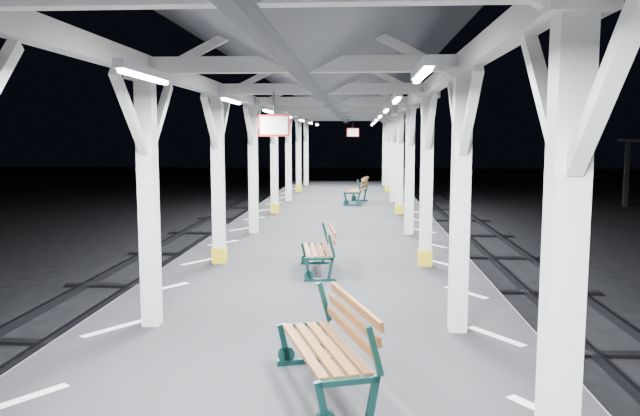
# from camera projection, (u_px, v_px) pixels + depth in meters

# --- Properties ---
(ground) EXTENTS (120.00, 120.00, 0.00)m
(ground) POSITION_uv_depth(u_px,v_px,m) (314.00, 350.00, 10.24)
(ground) COLOR black
(ground) RESTS_ON ground
(platform) EXTENTS (6.00, 50.00, 1.00)m
(platform) POSITION_uv_depth(u_px,v_px,m) (314.00, 320.00, 10.18)
(platform) COLOR black
(platform) RESTS_ON ground
(hazard_stripes_left) EXTENTS (1.00, 48.00, 0.01)m
(hazard_stripes_left) POSITION_uv_depth(u_px,v_px,m) (166.00, 288.00, 10.28)
(hazard_stripes_left) COLOR silver
(hazard_stripes_left) RESTS_ON platform
(hazard_stripes_right) EXTENTS (1.00, 48.00, 0.01)m
(hazard_stripes_right) POSITION_uv_depth(u_px,v_px,m) (466.00, 293.00, 9.97)
(hazard_stripes_right) COLOR silver
(hazard_stripes_right) RESTS_ON platform
(track_left) EXTENTS (2.20, 60.00, 0.16)m
(track_left) POSITION_uv_depth(u_px,v_px,m) (19.00, 339.00, 10.55)
(track_left) COLOR #2D2D33
(track_left) RESTS_ON ground
(track_right) EXTENTS (2.20, 60.00, 0.16)m
(track_right) POSITION_uv_depth(u_px,v_px,m) (627.00, 352.00, 9.92)
(track_right) COLOR #2D2D33
(track_right) RESTS_ON ground
(canopy) EXTENTS (5.40, 49.00, 4.65)m
(canopy) POSITION_uv_depth(u_px,v_px,m) (313.00, 67.00, 9.71)
(canopy) COLOR silver
(canopy) RESTS_ON platform
(bench_near) EXTENTS (1.12, 1.81, 0.92)m
(bench_near) POSITION_uv_depth(u_px,v_px,m) (334.00, 344.00, 6.04)
(bench_near) COLOR #0C2A28
(bench_near) RESTS_ON platform
(bench_mid) EXTENTS (0.76, 1.60, 0.83)m
(bench_mid) POSITION_uv_depth(u_px,v_px,m) (322.00, 249.00, 11.43)
(bench_mid) COLOR #0C2A28
(bench_mid) RESTS_ON platform
(bench_far) EXTENTS (0.93, 1.89, 0.98)m
(bench_far) POSITION_uv_depth(u_px,v_px,m) (359.00, 190.00, 23.16)
(bench_far) COLOR #0C2A28
(bench_far) RESTS_ON platform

